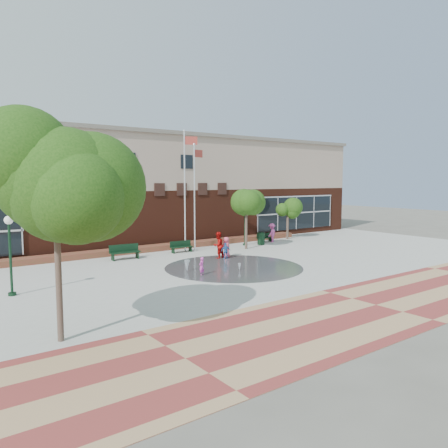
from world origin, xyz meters
TOP-DOWN VIEW (x-y plane):
  - ground at (0.00, 0.00)m, footprint 120.00×120.00m
  - plaza_concrete at (0.00, 4.00)m, footprint 46.00×18.00m
  - paver_band at (0.00, -7.00)m, footprint 46.00×6.00m
  - splash_pad at (0.00, 3.00)m, footprint 8.40×8.40m
  - library_building at (0.00, 17.48)m, footprint 44.40×10.40m
  - flower_bed at (0.00, 11.60)m, footprint 26.00×1.20m
  - flagpole_left at (0.83, 9.97)m, footprint 0.99×0.48m
  - flagpole_right at (1.41, 9.57)m, footprint 0.96×0.32m
  - lamp_left at (-12.24, 3.88)m, footprint 0.39×0.39m
  - lamp_right at (6.29, 9.69)m, footprint 0.36×0.36m
  - bench_left at (-4.27, 9.42)m, footprint 2.07×0.72m
  - bench_mid at (0.27, 9.65)m, footprint 1.74×0.57m
  - bench_right at (8.69, 9.94)m, footprint 1.61×0.53m
  - trash_can at (7.51, 9.08)m, footprint 0.64×0.64m
  - tree_big_left at (-12.08, -3.32)m, footprint 4.78×4.78m
  - tree_mid at (5.16, 8.13)m, footprint 2.78×2.78m
  - tree_small_right at (11.75, 10.33)m, footprint 2.28×2.28m
  - water_jet_a at (-2.97, 3.58)m, footprint 0.35×0.35m
  - water_jet_b at (-0.32, 2.02)m, footprint 0.19×0.19m
  - child_splash at (-2.81, 2.29)m, footprint 0.45×0.39m
  - adult_red at (1.02, 6.07)m, footprint 1.02×0.87m
  - adult_pink at (1.65, 6.00)m, footprint 0.77×0.57m
  - child_blue at (1.27, 5.54)m, footprint 0.71×0.45m
  - person_bench at (9.24, 9.66)m, footprint 1.20×0.95m

SIDE VIEW (x-z plane):
  - ground at x=0.00m, z-range 0.00..0.00m
  - flower_bed at x=0.00m, z-range -0.20..0.20m
  - water_jet_a at x=-2.97m, z-range -0.34..0.34m
  - water_jet_b at x=-0.32m, z-range -0.21..0.21m
  - plaza_concrete at x=0.00m, z-range 0.00..0.01m
  - paver_band at x=0.00m, z-range 0.00..0.01m
  - splash_pad at x=0.00m, z-range 0.00..0.01m
  - bench_right at x=8.69m, z-range -0.14..0.66m
  - bench_mid at x=0.27m, z-range -0.15..0.71m
  - bench_left at x=-4.27m, z-range -0.18..0.84m
  - child_splash at x=-2.81m, z-range 0.00..1.04m
  - trash_can at x=7.51m, z-range 0.01..1.06m
  - child_blue at x=1.27m, z-range 0.00..1.13m
  - adult_pink at x=1.65m, z-range 0.00..1.44m
  - person_bench at x=9.24m, z-range 0.00..1.63m
  - adult_red at x=1.02m, z-range 0.00..1.82m
  - lamp_right at x=6.29m, z-range 0.41..3.83m
  - lamp_left at x=-12.24m, z-range 0.45..4.17m
  - tree_small_right at x=11.75m, z-range 0.90..4.80m
  - tree_mid at x=5.16m, z-range 1.07..5.76m
  - flagpole_right at x=1.41m, z-range 0.47..8.49m
  - library_building at x=0.00m, z-range 0.04..9.24m
  - flagpole_left at x=0.83m, z-range 0.51..9.52m
  - tree_big_left at x=-12.08m, z-range 1.64..9.29m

